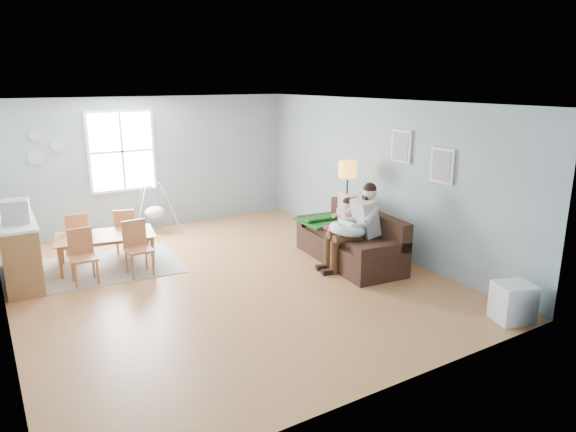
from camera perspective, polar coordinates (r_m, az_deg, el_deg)
room at (r=7.55m, az=-7.47°, el=10.25°), size 8.40×9.40×3.90m
window at (r=10.71m, az=-17.99°, el=6.86°), size 1.32×0.08×1.62m
pictures at (r=8.47m, az=14.54°, el=6.51°), size 0.05×1.34×0.74m
wall_plates at (r=10.47m, az=-25.58°, el=6.95°), size 0.67×0.02×0.66m
sofa at (r=8.83m, az=7.15°, el=-3.05°), size 1.16×2.26×0.88m
green_throw at (r=9.31m, az=4.40°, el=-0.45°), size 1.01×0.82×0.04m
beige_pillow at (r=9.28m, az=6.57°, el=0.95°), size 0.26×0.53×0.51m
father at (r=8.38m, az=7.58°, el=-0.85°), size 1.05×0.57×1.42m
nursing_pillow at (r=8.32m, az=6.61°, el=-1.46°), size 0.62×0.60×0.24m
infant at (r=8.32m, az=6.47°, el=-0.92°), size 0.16×0.38×0.14m
toddler at (r=8.84m, az=6.07°, el=-0.15°), size 0.54×0.27×0.83m
floor_lamp at (r=9.18m, az=6.62°, el=4.31°), size 0.33×0.33×1.62m
storage_cube at (r=7.27m, az=23.66°, el=-8.78°), size 0.56×0.53×0.51m
rug at (r=9.11m, az=-19.33°, el=-5.27°), size 2.41×1.92×0.01m
dining_table at (r=9.03m, az=-19.47°, el=-3.68°), size 1.67×1.11×0.55m
chair_sw at (r=8.40m, az=-21.89°, el=-3.86°), size 0.38×0.38×0.84m
chair_se at (r=8.48m, az=-16.44°, el=-3.05°), size 0.41×0.41×0.87m
chair_nw at (r=9.48m, az=-22.42°, el=-1.85°), size 0.38×0.38×0.84m
chair_ne at (r=9.56m, az=-17.65°, el=-1.35°), size 0.44×0.44×0.82m
counter at (r=8.90m, az=-27.73°, el=-3.22°), size 0.56×1.81×1.01m
monitor at (r=8.41m, az=-28.03°, el=0.47°), size 0.40×0.38×0.34m
baby_swing at (r=10.71m, az=-14.58°, el=0.50°), size 1.11×1.12×0.98m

